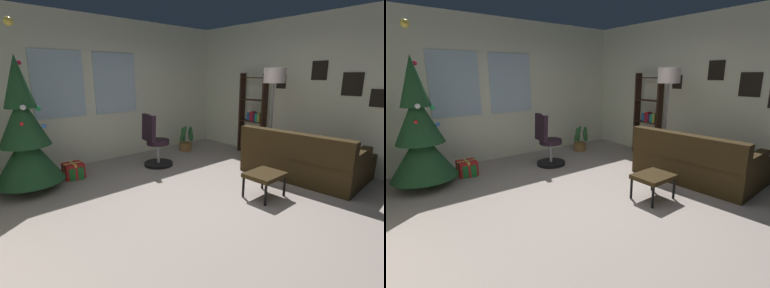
# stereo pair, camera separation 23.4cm
# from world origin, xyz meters

# --- Properties ---
(ground_plane) EXTENTS (5.55, 5.78, 0.10)m
(ground_plane) POSITION_xyz_m (0.00, 0.00, -0.05)
(ground_plane) COLOR #A5968C
(wall_back_with_windows) EXTENTS (5.55, 0.12, 2.85)m
(wall_back_with_windows) POSITION_xyz_m (-0.02, 2.94, 1.43)
(wall_back_with_windows) COLOR silver
(wall_back_with_windows) RESTS_ON ground_plane
(wall_right_with_frames) EXTENTS (0.12, 5.78, 2.85)m
(wall_right_with_frames) POSITION_xyz_m (2.82, -0.00, 1.43)
(wall_right_with_frames) COLOR silver
(wall_right_with_frames) RESTS_ON ground_plane
(couch) EXTENTS (1.74, 1.92, 0.84)m
(couch) POSITION_xyz_m (2.02, -0.44, 0.29)
(couch) COLOR #322411
(couch) RESTS_ON ground_plane
(footstool) EXTENTS (0.54, 0.44, 0.36)m
(footstool) POSITION_xyz_m (0.72, -0.41, 0.32)
(footstool) COLOR #322411
(footstool) RESTS_ON ground_plane
(holiday_tree) EXTENTS (0.97, 0.97, 2.50)m
(holiday_tree) POSITION_xyz_m (-1.76, 2.09, 0.83)
(holiday_tree) COLOR #4C331E
(holiday_tree) RESTS_ON ground_plane
(gift_box_red) EXTENTS (0.32, 0.32, 0.27)m
(gift_box_red) POSITION_xyz_m (-1.08, 2.25, 0.13)
(gift_box_red) COLOR red
(gift_box_red) RESTS_ON ground_plane
(gift_box_green) EXTENTS (0.30, 0.36, 0.22)m
(gift_box_green) POSITION_xyz_m (-1.05, 2.22, 0.11)
(gift_box_green) COLOR #1E722D
(gift_box_green) RESTS_ON ground_plane
(office_chair) EXTENTS (0.56, 0.56, 1.03)m
(office_chair) POSITION_xyz_m (0.37, 1.83, 0.40)
(office_chair) COLOR black
(office_chair) RESTS_ON ground_plane
(bookshelf) EXTENTS (0.18, 0.64, 1.78)m
(bookshelf) POSITION_xyz_m (2.56, 1.18, 0.78)
(bookshelf) COLOR black
(bookshelf) RESTS_ON ground_plane
(floor_lamp) EXTENTS (0.40, 0.40, 1.87)m
(floor_lamp) POSITION_xyz_m (2.14, 0.44, 1.62)
(floor_lamp) COLOR slate
(floor_lamp) RESTS_ON ground_plane
(potted_plant) EXTENTS (0.41, 0.31, 0.60)m
(potted_plant) POSITION_xyz_m (1.59, 2.36, 0.22)
(potted_plant) COLOR brown
(potted_plant) RESTS_ON ground_plane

